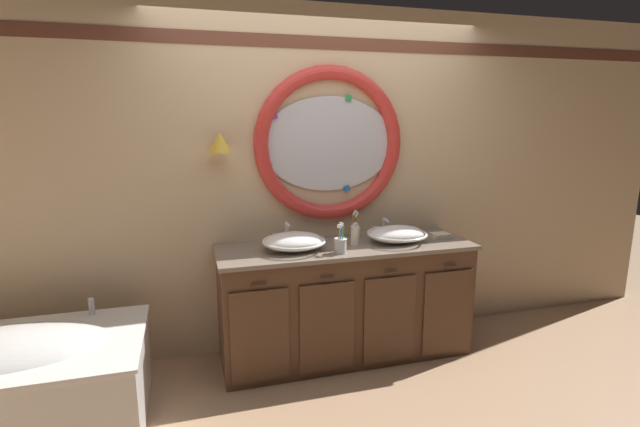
{
  "coord_description": "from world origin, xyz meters",
  "views": [
    {
      "loc": [
        -1.01,
        -2.89,
        1.8
      ],
      "look_at": [
        -0.1,
        0.25,
        1.12
      ],
      "focal_mm": 26.27,
      "sensor_mm": 36.0,
      "label": 1
    }
  ],
  "objects_px": {
    "toothbrush_holder_left": "(340,245)",
    "soap_dispenser": "(355,235)",
    "sink_basin_right": "(397,234)",
    "toothbrush_holder_right": "(356,232)",
    "bathtub": "(6,382)",
    "folded_hand_towel": "(440,236)",
    "sink_basin_left": "(294,241)"
  },
  "relations": [
    {
      "from": "toothbrush_holder_left",
      "to": "sink_basin_left",
      "type": "bearing_deg",
      "value": 151.56
    },
    {
      "from": "toothbrush_holder_left",
      "to": "folded_hand_towel",
      "type": "distance_m",
      "value": 0.9
    },
    {
      "from": "sink_basin_left",
      "to": "folded_hand_towel",
      "type": "xyz_separation_m",
      "value": [
        1.17,
        0.02,
        -0.05
      ]
    },
    {
      "from": "sink_basin_left",
      "to": "bathtub",
      "type": "bearing_deg",
      "value": -169.41
    },
    {
      "from": "soap_dispenser",
      "to": "folded_hand_towel",
      "type": "distance_m",
      "value": 0.71
    },
    {
      "from": "sink_basin_left",
      "to": "sink_basin_right",
      "type": "xyz_separation_m",
      "value": [
        0.79,
        -0.0,
        -0.0
      ]
    },
    {
      "from": "sink_basin_right",
      "to": "toothbrush_holder_left",
      "type": "height_order",
      "value": "toothbrush_holder_left"
    },
    {
      "from": "bathtub",
      "to": "sink_basin_left",
      "type": "relative_size",
      "value": 3.33
    },
    {
      "from": "sink_basin_left",
      "to": "folded_hand_towel",
      "type": "relative_size",
      "value": 2.97
    },
    {
      "from": "toothbrush_holder_right",
      "to": "toothbrush_holder_left",
      "type": "bearing_deg",
      "value": -125.08
    },
    {
      "from": "soap_dispenser",
      "to": "bathtub",
      "type": "bearing_deg",
      "value": -171.09
    },
    {
      "from": "sink_basin_right",
      "to": "soap_dispenser",
      "type": "xyz_separation_m",
      "value": [
        -0.33,
        0.02,
        0.01
      ]
    },
    {
      "from": "bathtub",
      "to": "folded_hand_towel",
      "type": "xyz_separation_m",
      "value": [
        2.92,
        0.35,
        0.56
      ]
    },
    {
      "from": "toothbrush_holder_right",
      "to": "sink_basin_left",
      "type": "bearing_deg",
      "value": -161.36
    },
    {
      "from": "bathtub",
      "to": "soap_dispenser",
      "type": "relative_size",
      "value": 8.78
    },
    {
      "from": "sink_basin_left",
      "to": "soap_dispenser",
      "type": "bearing_deg",
      "value": 2.5
    },
    {
      "from": "folded_hand_towel",
      "to": "sink_basin_right",
      "type": "bearing_deg",
      "value": -176.88
    },
    {
      "from": "sink_basin_left",
      "to": "toothbrush_holder_left",
      "type": "xyz_separation_m",
      "value": [
        0.29,
        -0.16,
        -0.0
      ]
    },
    {
      "from": "sink_basin_right",
      "to": "toothbrush_holder_right",
      "type": "bearing_deg",
      "value": 146.01
    },
    {
      "from": "bathtub",
      "to": "sink_basin_right",
      "type": "distance_m",
      "value": 2.64
    },
    {
      "from": "soap_dispenser",
      "to": "toothbrush_holder_right",
      "type": "bearing_deg",
      "value": 68.11
    },
    {
      "from": "toothbrush_holder_left",
      "to": "toothbrush_holder_right",
      "type": "relative_size",
      "value": 0.97
    },
    {
      "from": "sink_basin_left",
      "to": "folded_hand_towel",
      "type": "bearing_deg",
      "value": 1.01
    },
    {
      "from": "toothbrush_holder_right",
      "to": "folded_hand_towel",
      "type": "relative_size",
      "value": 1.46
    },
    {
      "from": "bathtub",
      "to": "toothbrush_holder_left",
      "type": "xyz_separation_m",
      "value": [
        2.04,
        0.17,
        0.6
      ]
    },
    {
      "from": "sink_basin_right",
      "to": "toothbrush_holder_left",
      "type": "xyz_separation_m",
      "value": [
        -0.5,
        -0.16,
        -0.0
      ]
    },
    {
      "from": "toothbrush_holder_right",
      "to": "folded_hand_towel",
      "type": "bearing_deg",
      "value": -13.83
    },
    {
      "from": "sink_basin_right",
      "to": "bathtub",
      "type": "bearing_deg",
      "value": -172.67
    },
    {
      "from": "sink_basin_right",
      "to": "toothbrush_holder_right",
      "type": "xyz_separation_m",
      "value": [
        -0.26,
        0.18,
        -0.01
      ]
    },
    {
      "from": "bathtub",
      "to": "folded_hand_towel",
      "type": "relative_size",
      "value": 9.89
    },
    {
      "from": "toothbrush_holder_left",
      "to": "soap_dispenser",
      "type": "xyz_separation_m",
      "value": [
        0.17,
        0.18,
        0.01
      ]
    },
    {
      "from": "sink_basin_left",
      "to": "soap_dispenser",
      "type": "relative_size",
      "value": 2.63
    }
  ]
}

